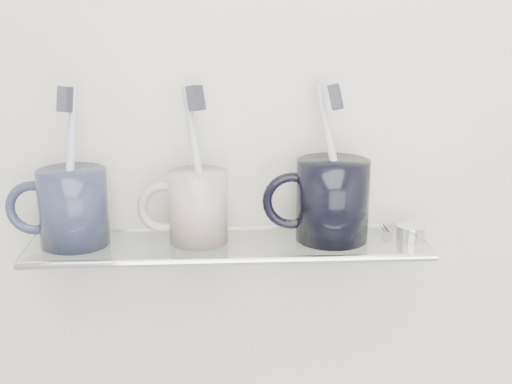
{
  "coord_description": "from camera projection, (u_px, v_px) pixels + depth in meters",
  "views": [
    {
      "loc": [
        -0.01,
        0.19,
        1.4
      ],
      "look_at": [
        0.04,
        1.04,
        1.16
      ],
      "focal_mm": 50.0,
      "sensor_mm": 36.0,
      "label": 1
    }
  ],
  "objects": [
    {
      "name": "chrome_cap",
      "position": [
        411.0,
        231.0,
        0.91
      ],
      "size": [
        0.04,
        0.04,
        0.02
      ],
      "primitive_type": "cylinder",
      "color": "silver",
      "rests_on": "shelf_glass"
    },
    {
      "name": "bristles_center",
      "position": [
        196.0,
        98.0,
        0.85
      ],
      "size": [
        0.02,
        0.03,
        0.03
      ],
      "primitive_type": "cube",
      "rotation": [
        -0.11,
        -0.21,
        -0.46
      ],
      "color": "#2C2F37",
      "rests_on": "toothbrush_center"
    },
    {
      "name": "toothbrush_center",
      "position": [
        197.0,
        163.0,
        0.87
      ],
      "size": [
        0.04,
        0.05,
        0.19
      ],
      "primitive_type": "cylinder",
      "rotation": [
        -0.11,
        -0.21,
        -0.46
      ],
      "color": "#B4B4B7",
      "rests_on": "mug_center"
    },
    {
      "name": "mug_right",
      "position": [
        332.0,
        200.0,
        0.89
      ],
      "size": [
        0.11,
        0.11,
        0.1
      ],
      "primitive_type": "cylinder",
      "rotation": [
        0.0,
        0.0,
        -0.21
      ],
      "color": "black",
      "rests_on": "shelf_glass"
    },
    {
      "name": "mug_right_handle",
      "position": [
        292.0,
        201.0,
        0.89
      ],
      "size": [
        0.07,
        0.01,
        0.07
      ],
      "primitive_type": "torus",
      "rotation": [
        1.57,
        0.0,
        0.0
      ],
      "color": "black",
      "rests_on": "mug_right"
    },
    {
      "name": "wall_back",
      "position": [
        226.0,
        116.0,
        0.91
      ],
      "size": [
        2.5,
        0.0,
        2.5
      ],
      "primitive_type": "plane",
      "rotation": [
        1.57,
        0.0,
        0.0
      ],
      "color": "beige",
      "rests_on": "ground"
    },
    {
      "name": "bristles_right",
      "position": [
        336.0,
        97.0,
        0.86
      ],
      "size": [
        0.02,
        0.03,
        0.04
      ],
      "primitive_type": "cube",
      "rotation": [
        -0.18,
        -0.26,
        -0.27
      ],
      "color": "#2C2F37",
      "rests_on": "toothbrush_right"
    },
    {
      "name": "shelf_rail",
      "position": [
        229.0,
        261.0,
        0.84
      ],
      "size": [
        0.5,
        0.01,
        0.01
      ],
      "primitive_type": "cylinder",
      "rotation": [
        0.0,
        1.57,
        0.0
      ],
      "color": "silver",
      "rests_on": "shelf_glass"
    },
    {
      "name": "mug_center",
      "position": [
        198.0,
        207.0,
        0.89
      ],
      "size": [
        0.09,
        0.09,
        0.09
      ],
      "primitive_type": "cylinder",
      "rotation": [
        0.0,
        0.0,
        0.21
      ],
      "color": "silver",
      "rests_on": "shelf_glass"
    },
    {
      "name": "bracket_left",
      "position": [
        67.0,
        244.0,
        0.93
      ],
      "size": [
        0.02,
        0.03,
        0.02
      ],
      "primitive_type": "cylinder",
      "rotation": [
        1.57,
        0.0,
        0.0
      ],
      "color": "silver",
      "rests_on": "wall_back"
    },
    {
      "name": "bristles_left",
      "position": [
        65.0,
        99.0,
        0.84
      ],
      "size": [
        0.02,
        0.03,
        0.03
      ],
      "primitive_type": "cube",
      "rotation": [
        -0.16,
        0.05,
        -0.24
      ],
      "color": "#2C2F37",
      "rests_on": "toothbrush_left"
    },
    {
      "name": "mug_center_handle",
      "position": [
        164.0,
        208.0,
        0.88
      ],
      "size": [
        0.07,
        0.01,
        0.07
      ],
      "primitive_type": "torus",
      "rotation": [
        1.57,
        0.0,
        0.0
      ],
      "color": "silver",
      "rests_on": "mug_center"
    },
    {
      "name": "toothbrush_right",
      "position": [
        334.0,
        162.0,
        0.88
      ],
      "size": [
        0.05,
        0.06,
        0.18
      ],
      "primitive_type": "cylinder",
      "rotation": [
        -0.18,
        -0.26,
        -0.27
      ],
      "color": "silver",
      "rests_on": "mug_right"
    },
    {
      "name": "mug_left",
      "position": [
        73.0,
        207.0,
        0.88
      ],
      "size": [
        0.1,
        0.1,
        0.09
      ],
      "primitive_type": "cylinder",
      "rotation": [
        0.0,
        0.0,
        0.13
      ],
      "color": "#181C30",
      "rests_on": "shelf_glass"
    },
    {
      "name": "toothbrush_left",
      "position": [
        70.0,
        165.0,
        0.86
      ],
      "size": [
        0.03,
        0.04,
        0.19
      ],
      "primitive_type": "cylinder",
      "rotation": [
        -0.16,
        0.05,
        -0.24
      ],
      "color": "#B1AED9",
      "rests_on": "mug_left"
    },
    {
      "name": "mug_left_handle",
      "position": [
        34.0,
        208.0,
        0.87
      ],
      "size": [
        0.07,
        0.01,
        0.07
      ],
      "primitive_type": "torus",
      "rotation": [
        1.57,
        0.0,
        0.0
      ],
      "color": "#181C30",
      "rests_on": "mug_left"
    },
    {
      "name": "bracket_right",
      "position": [
        384.0,
        238.0,
        0.96
      ],
      "size": [
        0.02,
        0.03,
        0.02
      ],
      "primitive_type": "cylinder",
      "rotation": [
        1.57,
        0.0,
        0.0
      ],
      "color": "silver",
      "rests_on": "wall_back"
    },
    {
      "name": "shelf_glass",
      "position": [
        228.0,
        245.0,
        0.9
      ],
      "size": [
        0.5,
        0.12,
        0.01
      ],
      "primitive_type": "cube",
      "color": "silver",
      "rests_on": "wall_back"
    }
  ]
}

